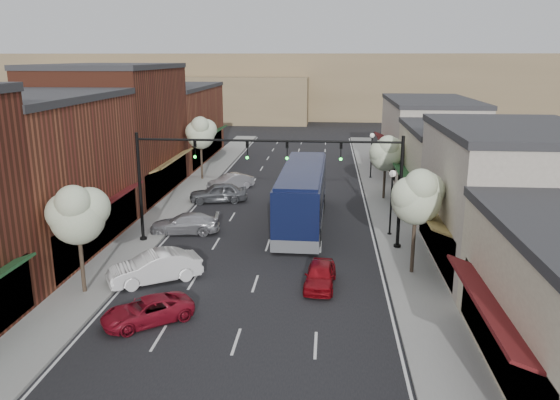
% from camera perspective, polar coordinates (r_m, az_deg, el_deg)
% --- Properties ---
extents(ground, '(160.00, 160.00, 0.00)m').
position_cam_1_polar(ground, '(26.98, -3.18, -10.41)').
color(ground, black).
rests_on(ground, ground).
extents(sidewalk_left, '(2.80, 73.00, 0.15)m').
position_cam_1_polar(sidewalk_left, '(45.76, -10.34, 0.10)').
color(sidewalk_left, gray).
rests_on(sidewalk_left, ground).
extents(sidewalk_right, '(2.80, 73.00, 0.15)m').
position_cam_1_polar(sidewalk_right, '(44.41, 11.06, -0.38)').
color(sidewalk_right, gray).
rests_on(sidewalk_right, ground).
extents(curb_left, '(0.25, 73.00, 0.17)m').
position_cam_1_polar(curb_left, '(45.41, -8.64, 0.06)').
color(curb_left, gray).
rests_on(curb_left, ground).
extents(curb_right, '(0.25, 73.00, 0.17)m').
position_cam_1_polar(curb_right, '(44.28, 9.26, -0.34)').
color(curb_right, gray).
rests_on(curb_right, ground).
extents(bldg_left_midnear, '(10.14, 14.10, 9.40)m').
position_cam_1_polar(bldg_left_midnear, '(35.70, -25.08, 2.36)').
color(bldg_left_midnear, brown).
rests_on(bldg_left_midnear, ground).
extents(bldg_left_midfar, '(10.14, 14.10, 10.90)m').
position_cam_1_polar(bldg_left_midfar, '(48.01, -16.95, 6.87)').
color(bldg_left_midfar, maroon).
rests_on(bldg_left_midfar, ground).
extents(bldg_left_far, '(10.14, 18.10, 8.40)m').
position_cam_1_polar(bldg_left_far, '(63.17, -11.50, 7.83)').
color(bldg_left_far, brown).
rests_on(bldg_left_far, ground).
extents(bldg_right_midnear, '(9.14, 12.10, 7.90)m').
position_cam_1_polar(bldg_right_midnear, '(32.69, 22.90, 0.21)').
color(bldg_right_midnear, '#BEB2A3').
rests_on(bldg_right_midnear, ground).
extents(bldg_right_midfar, '(9.14, 12.10, 6.40)m').
position_cam_1_polar(bldg_right_midfar, '(44.13, 18.19, 3.18)').
color(bldg_right_midfar, beige).
rests_on(bldg_right_midfar, ground).
extents(bldg_right_far, '(9.14, 16.10, 7.40)m').
position_cam_1_polar(bldg_right_far, '(57.59, 15.20, 6.46)').
color(bldg_right_far, '#BEB2A3').
rests_on(bldg_right_far, ground).
extents(hill_far, '(120.00, 30.00, 12.00)m').
position_cam_1_polar(hill_far, '(114.34, 3.30, 12.00)').
color(hill_far, '#7A6647').
rests_on(hill_far, ground).
extents(hill_near, '(50.00, 20.00, 8.00)m').
position_cam_1_polar(hill_near, '(106.35, -10.75, 10.48)').
color(hill_near, '#7A6647').
rests_on(hill_near, ground).
extents(signal_mast_right, '(8.22, 0.46, 7.00)m').
position_cam_1_polar(signal_mast_right, '(32.94, 8.44, 2.61)').
color(signal_mast_right, black).
rests_on(signal_mast_right, ground).
extents(signal_mast_left, '(8.22, 0.46, 7.00)m').
position_cam_1_polar(signal_mast_left, '(34.15, -10.76, 2.94)').
color(signal_mast_left, black).
rests_on(signal_mast_left, ground).
extents(tree_right_near, '(2.85, 2.65, 5.95)m').
position_cam_1_polar(tree_right_near, '(29.35, 14.18, 0.47)').
color(tree_right_near, '#47382B').
rests_on(tree_right_near, ground).
extents(tree_right_far, '(2.85, 2.65, 5.43)m').
position_cam_1_polar(tree_right_far, '(44.98, 11.06, 4.92)').
color(tree_right_far, '#47382B').
rests_on(tree_right_far, ground).
extents(tree_left_near, '(2.85, 2.65, 5.69)m').
position_cam_1_polar(tree_left_near, '(27.82, -20.41, -1.28)').
color(tree_left_near, '#47382B').
rests_on(tree_left_near, ground).
extents(tree_left_far, '(2.85, 2.65, 6.13)m').
position_cam_1_polar(tree_left_far, '(51.94, -8.27, 7.02)').
color(tree_left_far, '#47382B').
rests_on(tree_left_far, ground).
extents(lamp_post_near, '(0.44, 0.44, 4.44)m').
position_cam_1_polar(lamp_post_near, '(35.92, 11.60, 0.83)').
color(lamp_post_near, black).
rests_on(lamp_post_near, ground).
extents(lamp_post_far, '(0.44, 0.44, 4.44)m').
position_cam_1_polar(lamp_post_far, '(53.00, 9.55, 5.37)').
color(lamp_post_far, black).
rests_on(lamp_post_far, ground).
extents(coach_bus, '(3.17, 13.33, 4.05)m').
position_cam_1_polar(coach_bus, '(38.10, 2.35, 0.52)').
color(coach_bus, '#0D1436').
rests_on(coach_bus, ground).
extents(red_hatchback, '(1.75, 3.81, 1.27)m').
position_cam_1_polar(red_hatchback, '(28.24, 4.22, -7.83)').
color(red_hatchback, maroon).
rests_on(red_hatchback, ground).
extents(parked_car_a, '(4.35, 3.90, 1.12)m').
position_cam_1_polar(parked_car_a, '(25.35, -13.71, -11.18)').
color(parked_car_a, maroon).
rests_on(parked_car_a, ground).
extents(parked_car_b, '(4.97, 3.94, 1.58)m').
position_cam_1_polar(parked_car_b, '(29.48, -12.95, -6.87)').
color(parked_car_b, white).
rests_on(parked_car_b, ground).
extents(parked_car_c, '(4.78, 2.32, 1.34)m').
position_cam_1_polar(parked_car_c, '(36.99, -9.91, -2.44)').
color(parked_car_c, '#A4A4A9').
rests_on(parked_car_c, ground).
extents(parked_car_d, '(4.92, 2.84, 1.58)m').
position_cam_1_polar(parked_car_d, '(44.46, -6.47, 0.77)').
color(parked_car_d, '#515358').
rests_on(parked_car_d, ground).
extents(parked_car_e, '(4.10, 3.83, 1.37)m').
position_cam_1_polar(parked_car_e, '(48.74, -5.16, 1.92)').
color(parked_car_e, '#ABAAB0').
rests_on(parked_car_e, ground).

